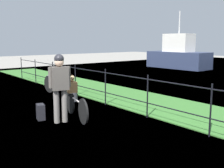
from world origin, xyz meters
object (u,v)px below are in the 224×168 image
bicycle_main (76,106)px  moored_boat_mid (178,56)px  cyclist_person (60,82)px  bicycle_parked (57,85)px  wooden_crate (71,87)px  terrier_dog (71,79)px  backpack_on_paving (41,112)px  mooring_bollard (74,94)px

bicycle_main → moored_boat_mid: moored_boat_mid is taller
cyclist_person → bicycle_parked: cyclist_person is taller
wooden_crate → moored_boat_mid: moored_boat_mid is taller
wooden_crate → bicycle_parked: size_ratio=0.20×
wooden_crate → terrier_dog: 0.22m
terrier_dog → bicycle_parked: (-2.78, 0.99, -0.63)m
backpack_on_paving → moored_boat_mid: moored_boat_mid is taller
terrier_dog → mooring_bollard: 1.80m
bicycle_main → terrier_dog: terrier_dog is taller
bicycle_main → backpack_on_paving: bicycle_main is taller
wooden_crate → bicycle_parked: wooden_crate is taller
terrier_dog → wooden_crate: bearing=166.7°
terrier_dog → bicycle_parked: size_ratio=0.19×
bicycle_main → bicycle_parked: 3.31m
backpack_on_paving → wooden_crate: bearing=-82.6°
bicycle_parked → bicycle_main: bearing=-18.9°
mooring_bollard → bicycle_parked: bearing=176.0°
wooden_crate → mooring_bollard: 1.70m
wooden_crate → moored_boat_mid: bearing=115.9°
backpack_on_paving → moored_boat_mid: size_ratio=0.09×
bicycle_main → bicycle_parked: bicycle_parked is taller
cyclist_person → mooring_bollard: size_ratio=3.61×
backpack_on_paving → cyclist_person: bearing=-138.0°
bicycle_main → cyclist_person: (0.06, -0.48, 0.67)m
bicycle_main → wooden_crate: size_ratio=4.82×
wooden_crate → cyclist_person: cyclist_person is taller
cyclist_person → mooring_bollard: (-1.79, 1.45, -0.77)m
bicycle_parked → cyclist_person: bearing=-25.9°
moored_boat_mid → wooden_crate: bearing=-64.1°
wooden_crate → bicycle_main: bearing=-13.3°
mooring_bollard → cyclist_person: bearing=-39.0°
terrier_dog → cyclist_person: cyclist_person is taller
terrier_dog → cyclist_person: (0.42, -0.56, 0.02)m
bicycle_parked → moored_boat_mid: (-3.24, 11.36, 0.55)m
mooring_bollard → bicycle_parked: 1.41m
moored_boat_mid → terrier_dog: bearing=-64.0°
bicycle_main → moored_boat_mid: bearing=117.1°
terrier_dog → bicycle_parked: bearing=160.4°
terrier_dog → bicycle_parked: 3.01m
wooden_crate → terrier_dog: (0.02, -0.01, 0.22)m
bicycle_parked → backpack_on_paving: bearing=-34.7°
bicycle_main → wooden_crate: (-0.38, 0.09, 0.43)m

